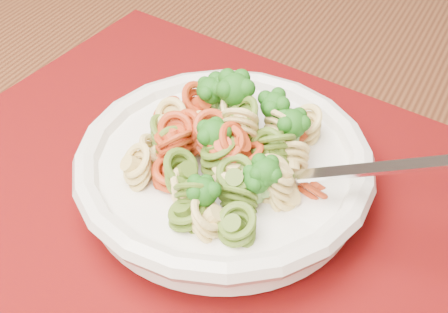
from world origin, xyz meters
The scene contains 5 objects.
dining_table centered at (-0.14, 0.69, 0.62)m, with size 1.47×1.05×0.71m.
placemat centered at (-0.07, 0.58, 0.72)m, with size 0.48×0.38×0.00m, color #640C04.
pasta_bowl centered at (-0.06, 0.58, 0.75)m, with size 0.23×0.23×0.04m.
pasta_broccoli_heap centered at (-0.06, 0.58, 0.76)m, with size 0.20×0.20×0.06m, color #DAB86B, non-canonical shape.
fork centered at (-0.01, 0.57, 0.76)m, with size 0.19×0.02×0.01m, color silver, non-canonical shape.
Camera 1 is at (0.15, 0.29, 1.08)m, focal length 50.00 mm.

